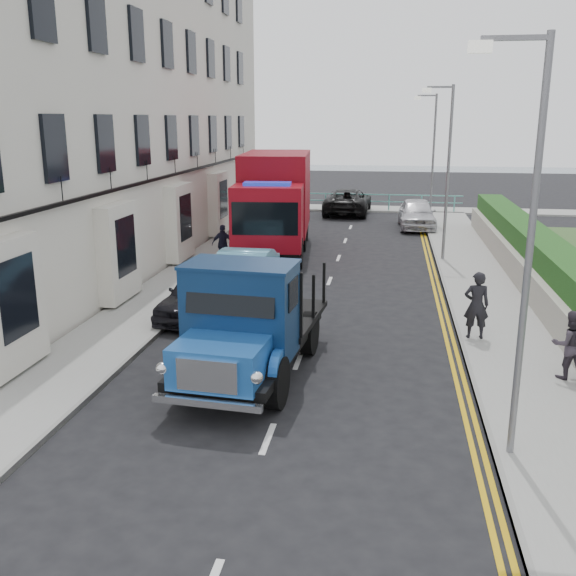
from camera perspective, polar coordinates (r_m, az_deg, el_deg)
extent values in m
plane|color=black|center=(13.96, -0.25, -9.43)|extent=(120.00, 120.00, 0.00)
cube|color=gray|center=(23.44, -9.28, 0.65)|extent=(2.40, 38.00, 0.12)
cube|color=gray|center=(22.53, 17.01, -0.40)|extent=(2.60, 38.00, 0.12)
cube|color=gray|center=(41.99, 6.19, 7.03)|extent=(30.00, 2.50, 0.12)
plane|color=slate|center=(72.81, 7.51, 10.25)|extent=(120.00, 120.00, 0.00)
cube|color=silver|center=(28.07, -15.99, 16.91)|extent=(6.00, 30.00, 14.00)
cube|color=black|center=(26.99, -9.29, 10.14)|extent=(0.12, 28.00, 0.10)
cube|color=#B2AD9E|center=(22.63, 20.36, 0.67)|extent=(0.30, 28.00, 1.00)
cube|color=#204516|center=(22.70, 22.18, 1.57)|extent=(1.20, 28.00, 1.70)
cube|color=#59B2A5|center=(41.07, 6.17, 8.29)|extent=(13.00, 0.08, 0.06)
cube|color=#59B2A5|center=(41.12, 6.16, 7.69)|extent=(13.00, 0.06, 0.05)
cylinder|color=slate|center=(11.02, 20.59, 2.14)|extent=(0.12, 0.12, 7.00)
cube|color=slate|center=(10.76, 19.56, 20.22)|extent=(1.00, 0.08, 0.08)
cube|color=beige|center=(10.68, 16.70, 19.84)|extent=(0.35, 0.18, 0.18)
cylinder|color=slate|center=(26.74, 14.02, 9.64)|extent=(0.12, 0.12, 7.00)
cube|color=slate|center=(26.64, 13.38, 16.99)|extent=(1.00, 0.08, 0.08)
cube|color=beige|center=(26.60, 12.24, 16.80)|extent=(0.35, 0.18, 0.18)
cylinder|color=slate|center=(36.69, 12.77, 11.03)|extent=(0.12, 0.12, 7.00)
cube|color=slate|center=(36.61, 12.27, 16.38)|extent=(1.00, 0.08, 0.08)
cube|color=beige|center=(36.59, 11.44, 16.23)|extent=(0.35, 0.18, 0.18)
cylinder|color=black|center=(13.77, -9.16, -7.52)|extent=(0.39, 1.11, 1.09)
cylinder|color=black|center=(13.15, -0.99, -8.41)|extent=(0.39, 1.11, 1.09)
cylinder|color=black|center=(16.56, -4.89, -3.48)|extent=(0.39, 1.11, 1.09)
cylinder|color=black|center=(16.05, 1.92, -4.03)|extent=(0.39, 1.11, 1.09)
cube|color=black|center=(14.78, -3.18, -5.09)|extent=(2.61, 5.63, 0.21)
cube|color=#205AAE|center=(12.77, -5.98, -6.48)|extent=(1.88, 1.62, 0.82)
cube|color=silver|center=(12.10, -7.20, -7.75)|extent=(1.20, 0.19, 0.63)
cube|color=#0E284E|center=(13.72, -4.21, -2.03)|extent=(2.38, 1.55, 1.99)
cube|color=black|center=(15.94, -1.76, -2.57)|extent=(2.65, 3.38, 0.14)
cylinder|color=black|center=(25.31, -4.46, 3.15)|extent=(0.47, 1.26, 1.23)
cylinder|color=black|center=(25.09, 0.88, 3.09)|extent=(0.47, 1.26, 1.23)
cylinder|color=black|center=(28.69, -3.48, 4.57)|extent=(0.47, 1.26, 1.23)
cylinder|color=black|center=(28.49, 1.24, 4.52)|extent=(0.47, 1.26, 1.23)
cylinder|color=black|center=(31.11, -2.91, 5.38)|extent=(0.47, 1.26, 1.23)
cylinder|color=black|center=(30.92, 1.45, 5.34)|extent=(0.47, 1.26, 1.23)
cube|color=black|center=(27.98, -1.23, 4.79)|extent=(3.29, 8.06, 0.28)
cube|color=maroon|center=(24.92, -1.83, 6.28)|extent=(2.88, 2.37, 2.47)
cube|color=black|center=(23.89, -2.07, 6.18)|extent=(2.47, 0.31, 1.23)
cube|color=maroon|center=(28.95, -1.03, 8.61)|extent=(3.33, 6.07, 3.37)
imported|color=black|center=(19.25, -7.75, -0.51)|extent=(2.08, 4.17, 1.36)
imported|color=#62AED3|center=(20.83, -4.15, 1.04)|extent=(1.73, 4.75, 1.55)
imported|color=silver|center=(28.38, -2.61, 4.79)|extent=(2.75, 5.56, 1.55)
imported|color=black|center=(39.95, 5.35, 7.69)|extent=(2.78, 5.68, 1.55)
imported|color=silver|center=(35.19, 11.37, 6.51)|extent=(2.02, 4.69, 1.58)
imported|color=black|center=(17.45, 16.40, -1.47)|extent=(0.67, 0.46, 1.79)
imported|color=#372F39|center=(15.50, 23.72, -4.63)|extent=(0.82, 0.67, 1.57)
imported|color=black|center=(25.56, -5.78, 3.89)|extent=(0.93, 0.41, 1.56)
imported|color=#443931|center=(27.98, -4.45, 5.20)|extent=(0.95, 0.64, 1.88)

